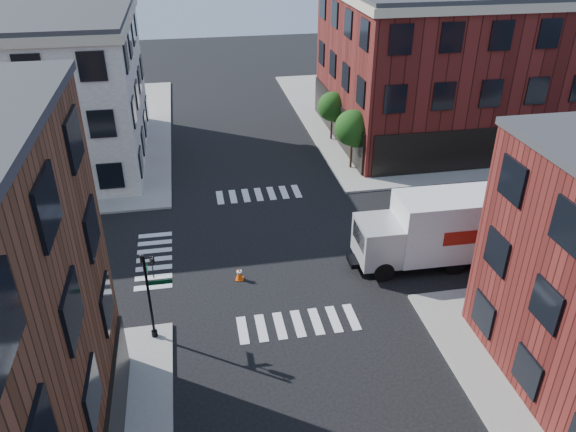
{
  "coord_description": "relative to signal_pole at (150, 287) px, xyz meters",
  "views": [
    {
      "loc": [
        -4.33,
        -27.73,
        17.88
      ],
      "look_at": [
        0.65,
        -0.78,
        2.5
      ],
      "focal_mm": 35.0,
      "sensor_mm": 36.0,
      "label": 1
    }
  ],
  "objects": [
    {
      "name": "signal_pole",
      "position": [
        0.0,
        0.0,
        0.0
      ],
      "size": [
        1.29,
        1.24,
        4.6
      ],
      "color": "black",
      "rests_on": "ground"
    },
    {
      "name": "building_ne",
      "position": [
        27.22,
        22.68,
        3.14
      ],
      "size": [
        25.0,
        16.0,
        12.0
      ],
      "primitive_type": "cube",
      "color": "#441311",
      "rests_on": "ground"
    },
    {
      "name": "tree_near",
      "position": [
        14.28,
        16.65,
        0.3
      ],
      "size": [
        2.69,
        2.69,
        4.49
      ],
      "color": "black",
      "rests_on": "ground"
    },
    {
      "name": "ground",
      "position": [
        6.72,
        6.68,
        -2.86
      ],
      "size": [
        120.0,
        120.0,
        0.0
      ],
      "primitive_type": "plane",
      "color": "black",
      "rests_on": "ground"
    },
    {
      "name": "tree_far",
      "position": [
        14.28,
        22.65,
        0.02
      ],
      "size": [
        2.43,
        2.43,
        4.07
      ],
      "color": "black",
      "rests_on": "ground"
    },
    {
      "name": "sidewalk_ne",
      "position": [
        27.72,
        27.68,
        -2.78
      ],
      "size": [
        30.0,
        30.0,
        0.15
      ],
      "primitive_type": "cube",
      "color": "gray",
      "rests_on": "ground"
    },
    {
      "name": "traffic_cone",
      "position": [
        4.33,
        3.85,
        -2.49
      ],
      "size": [
        0.49,
        0.49,
        0.76
      ],
      "rotation": [
        0.0,
        0.0,
        -0.2
      ],
      "color": "#F6580A",
      "rests_on": "ground"
    },
    {
      "name": "box_truck",
      "position": [
        15.48,
        3.53,
        -0.7
      ],
      "size": [
        9.22,
        2.96,
        4.14
      ],
      "rotation": [
        0.0,
        0.0,
        -0.01
      ],
      "color": "silver",
      "rests_on": "ground"
    }
  ]
}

